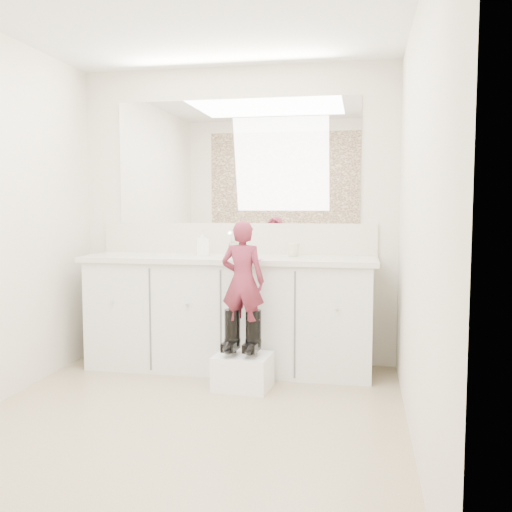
# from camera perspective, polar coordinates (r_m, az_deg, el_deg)

# --- Properties ---
(floor) EXTENTS (3.00, 3.00, 0.00)m
(floor) POSITION_cam_1_polar(r_m,az_deg,el_deg) (3.49, -7.45, -16.57)
(floor) COLOR #837155
(floor) RESTS_ON ground
(ceiling) EXTENTS (3.00, 3.00, 0.00)m
(ceiling) POSITION_cam_1_polar(r_m,az_deg,el_deg) (3.43, -7.95, 24.00)
(ceiling) COLOR white
(ceiling) RESTS_ON wall_back
(wall_back) EXTENTS (2.60, 0.00, 2.60)m
(wall_back) POSITION_cam_1_polar(r_m,az_deg,el_deg) (4.69, -1.96, 4.03)
(wall_back) COLOR beige
(wall_back) RESTS_ON floor
(wall_front) EXTENTS (2.60, 0.00, 2.60)m
(wall_front) POSITION_cam_1_polar(r_m,az_deg,el_deg) (1.88, -22.12, 2.15)
(wall_front) COLOR beige
(wall_front) RESTS_ON floor
(wall_right) EXTENTS (0.00, 3.00, 3.00)m
(wall_right) POSITION_cam_1_polar(r_m,az_deg,el_deg) (3.10, 15.85, 3.32)
(wall_right) COLOR beige
(wall_right) RESTS_ON floor
(vanity_cabinet) EXTENTS (2.20, 0.55, 0.85)m
(vanity_cabinet) POSITION_cam_1_polar(r_m,az_deg,el_deg) (4.51, -2.68, -5.93)
(vanity_cabinet) COLOR silver
(vanity_cabinet) RESTS_ON floor
(countertop) EXTENTS (2.28, 0.58, 0.04)m
(countertop) POSITION_cam_1_polar(r_m,az_deg,el_deg) (4.43, -2.75, -0.31)
(countertop) COLOR beige
(countertop) RESTS_ON vanity_cabinet
(backsplash) EXTENTS (2.28, 0.03, 0.25)m
(backsplash) POSITION_cam_1_polar(r_m,az_deg,el_deg) (4.69, -1.99, 1.77)
(backsplash) COLOR beige
(backsplash) RESTS_ON countertop
(mirror) EXTENTS (2.00, 0.02, 1.00)m
(mirror) POSITION_cam_1_polar(r_m,az_deg,el_deg) (4.70, -2.00, 9.41)
(mirror) COLOR white
(mirror) RESTS_ON wall_back
(dot_panel) EXTENTS (2.00, 0.01, 1.20)m
(dot_panel) POSITION_cam_1_polar(r_m,az_deg,el_deg) (1.92, -22.41, 15.67)
(dot_panel) COLOR #472819
(dot_panel) RESTS_ON wall_front
(faucet) EXTENTS (0.08, 0.08, 0.10)m
(faucet) POSITION_cam_1_polar(r_m,az_deg,el_deg) (4.58, -2.28, 0.75)
(faucet) COLOR silver
(faucet) RESTS_ON countertop
(cup) EXTENTS (0.14, 0.14, 0.11)m
(cup) POSITION_cam_1_polar(r_m,az_deg,el_deg) (4.42, 3.69, 0.64)
(cup) COLOR beige
(cup) RESTS_ON countertop
(soap_bottle) EXTENTS (0.12, 0.12, 0.21)m
(soap_bottle) POSITION_cam_1_polar(r_m,az_deg,el_deg) (4.52, -5.39, 1.34)
(soap_bottle) COLOR white
(soap_bottle) RESTS_ON countertop
(step_stool) EXTENTS (0.41, 0.35, 0.24)m
(step_stool) POSITION_cam_1_polar(r_m,az_deg,el_deg) (4.08, -1.32, -11.47)
(step_stool) COLOR white
(step_stool) RESTS_ON floor
(boot_left) EXTENTS (0.13, 0.22, 0.32)m
(boot_left) POSITION_cam_1_polar(r_m,az_deg,el_deg) (4.03, -2.38, -7.59)
(boot_left) COLOR black
(boot_left) RESTS_ON step_stool
(boot_right) EXTENTS (0.13, 0.22, 0.32)m
(boot_right) POSITION_cam_1_polar(r_m,az_deg,el_deg) (4.00, -0.26, -7.68)
(boot_right) COLOR black
(boot_right) RESTS_ON step_stool
(toddler) EXTENTS (0.32, 0.23, 0.84)m
(toddler) POSITION_cam_1_polar(r_m,az_deg,el_deg) (3.95, -1.33, -2.52)
(toddler) COLOR #A9344E
(toddler) RESTS_ON step_stool
(toothbrush) EXTENTS (0.14, 0.02, 0.06)m
(toothbrush) POSITION_cam_1_polar(r_m,az_deg,el_deg) (3.92, -0.34, -0.66)
(toothbrush) COLOR #E257A7
(toothbrush) RESTS_ON toddler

